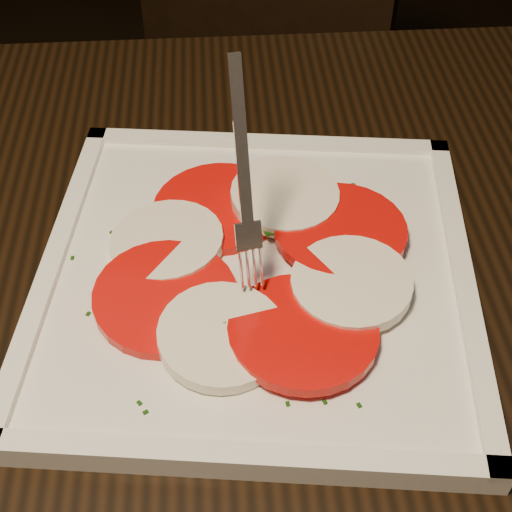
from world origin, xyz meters
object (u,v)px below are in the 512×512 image
at_px(chair, 240,83).
at_px(fork, 242,172).
at_px(table, 204,390).
at_px(plate, 256,277).

height_order(chair, fork, fork).
xyz_separation_m(table, plate, (0.04, 0.03, 0.11)).
distance_m(chair, plate, 0.65).
relative_size(chair, fork, 6.04).
distance_m(table, plate, 0.12).
height_order(table, plate, plate).
relative_size(plate, fork, 2.09).
xyz_separation_m(table, chair, (0.03, 0.64, -0.12)).
xyz_separation_m(chair, plate, (0.01, -0.61, 0.22)).
xyz_separation_m(chair, fork, (0.00, -0.61, 0.33)).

